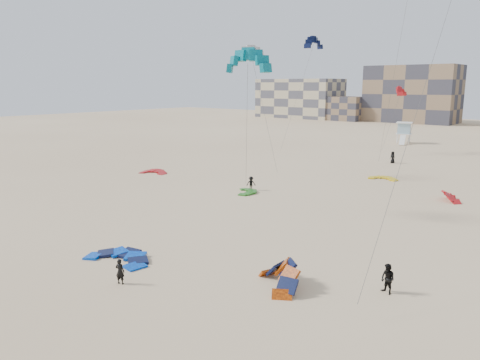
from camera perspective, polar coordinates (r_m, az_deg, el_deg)
The scene contains 19 objects.
ground at distance 33.45m, azimuth -11.88°, elevation -9.84°, with size 320.00×320.00×0.00m, color beige.
kite_ground_blue at distance 34.33m, azimuth -14.53°, elevation -9.41°, with size 4.54×4.73×0.65m, color blue, non-canonical shape.
kite_ground_orange at distance 29.36m, azimuth 4.74°, elevation -12.75°, with size 3.97×3.12×2.51m, color #F45D08, non-canonical shape.
kite_ground_red at distance 65.97m, azimuth -10.49°, elevation 0.84°, with size 3.61×3.80×0.72m, color #B61A08, non-canonical shape.
kite_ground_green at distance 53.20m, azimuth 0.80°, elevation -1.54°, with size 3.12×3.31×0.42m, color #327E1B, non-canonical shape.
kite_ground_red_far at distance 54.34m, azimuth 24.33°, elevation -2.31°, with size 2.90×2.69×1.52m, color #B61A08, non-canonical shape.
kite_ground_yellow at distance 63.49m, azimuth 17.02°, elevation 0.10°, with size 3.35×3.52×0.41m, color yellow, non-canonical shape.
kitesurfer_main at distance 30.17m, azimuth -14.42°, elevation -10.75°, with size 0.59×0.39×1.61m, color black.
kitesurfer_b at distance 29.26m, azimuth 17.56°, elevation -11.43°, with size 0.88×0.69×1.81m, color black.
kitesurfer_c at distance 54.20m, azimuth 1.35°, elevation -0.42°, with size 1.05×0.60×1.63m, color black.
kitesurfer_e at distance 76.81m, azimuth 18.11°, elevation 2.65°, with size 0.90×0.59×1.84m, color black.
kite_fly_teal_a at distance 43.03m, azimuth 0.95°, elevation 14.04°, with size 8.45×9.65×14.30m.
kite_fly_grey at distance 62.19m, azimuth 1.42°, elevation 14.91°, with size 7.20×5.35×16.12m.
kite_fly_navy at distance 85.05m, azimuth 8.97°, elevation 16.07°, with size 4.34×10.37×19.23m.
kite_fly_red at distance 88.52m, azimuth 19.04°, elevation 10.12°, with size 3.80×9.05×11.21m.
lifeguard_tower_far at distance 103.74m, azimuth 19.33°, elevation 5.45°, with size 3.82×6.38×4.36m.
condo_west_a at distance 176.71m, azimuth 7.28°, elevation 9.85°, with size 30.00×15.00×14.00m, color #BDAE8A.
condo_west_b at distance 162.63m, azimuth 20.24°, elevation 9.80°, with size 28.00×14.00×18.00m, color #80664D.
condo_fill_left at distance 165.19m, azimuth 12.80°, elevation 8.50°, with size 12.00×10.00×8.00m, color #80664D.
Camera 1 is at (24.63, -19.15, 12.08)m, focal length 35.00 mm.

